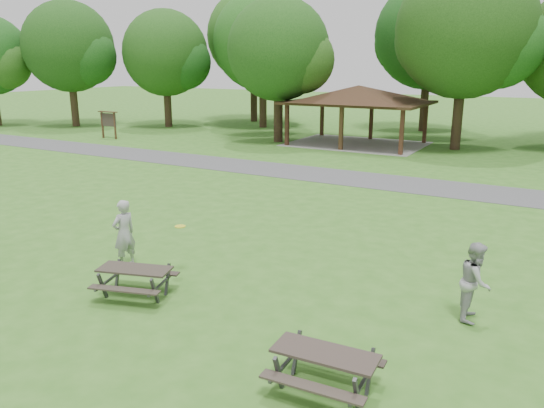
{
  "coord_description": "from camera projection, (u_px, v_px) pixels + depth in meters",
  "views": [
    {
      "loc": [
        8.13,
        -8.59,
        5.19
      ],
      "look_at": [
        1.0,
        4.0,
        1.3
      ],
      "focal_mm": 35.0,
      "sensor_mm": 36.0,
      "label": 1
    }
  ],
  "objects": [
    {
      "name": "ground",
      "position": [
        151.0,
        290.0,
        12.44
      ],
      "size": [
        160.0,
        160.0,
        0.0
      ],
      "primitive_type": "plane",
      "color": "#356E1F",
      "rests_on": "ground"
    },
    {
      "name": "asphalt_path",
      "position": [
        361.0,
        179.0,
        24.2
      ],
      "size": [
        120.0,
        3.2,
        0.02
      ],
      "primitive_type": "cube",
      "color": "#49494C",
      "rests_on": "ground"
    },
    {
      "name": "pavilion",
      "position": [
        358.0,
        96.0,
        33.71
      ],
      "size": [
        8.6,
        7.01,
        3.76
      ],
      "color": "#341C13",
      "rests_on": "ground"
    },
    {
      "name": "notice_board",
      "position": [
        108.0,
        120.0,
        36.74
      ],
      "size": [
        1.6,
        0.3,
        1.88
      ],
      "color": "#3A1F15",
      "rests_on": "ground"
    },
    {
      "name": "tree_row_a",
      "position": [
        70.0,
        49.0,
        42.63
      ],
      "size": [
        7.56,
        7.2,
        9.97
      ],
      "color": "#322216",
      "rests_on": "ground"
    },
    {
      "name": "tree_row_b",
      "position": [
        166.0,
        56.0,
        42.37
      ],
      "size": [
        7.14,
        6.8,
        9.28
      ],
      "color": "#301F15",
      "rests_on": "ground"
    },
    {
      "name": "tree_row_c",
      "position": [
        264.0,
        44.0,
        41.75
      ],
      "size": [
        8.19,
        7.8,
        10.67
      ],
      "color": "#2F1F15",
      "rests_on": "ground"
    },
    {
      "name": "tree_row_d",
      "position": [
        280.0,
        53.0,
        34.11
      ],
      "size": [
        6.93,
        6.6,
        9.27
      ],
      "color": "black",
      "rests_on": "ground"
    },
    {
      "name": "tree_row_e",
      "position": [
        467.0,
        33.0,
        30.71
      ],
      "size": [
        8.4,
        8.0,
        11.02
      ],
      "color": "black",
      "rests_on": "ground"
    },
    {
      "name": "tree_deep_a",
      "position": [
        254.0,
        39.0,
        45.96
      ],
      "size": [
        8.4,
        8.0,
        11.38
      ],
      "color": "black",
      "rests_on": "ground"
    },
    {
      "name": "tree_deep_b",
      "position": [
        430.0,
        38.0,
        39.31
      ],
      "size": [
        8.4,
        8.0,
        11.13
      ],
      "color": "black",
      "rests_on": "ground"
    },
    {
      "name": "picnic_table_middle",
      "position": [
        135.0,
        275.0,
        11.99
      ],
      "size": [
        1.95,
        1.73,
        0.71
      ],
      "color": "#2E2721",
      "rests_on": "ground"
    },
    {
      "name": "picnic_table_far",
      "position": [
        325.0,
        361.0,
        8.5
      ],
      "size": [
        1.76,
        1.45,
        0.73
      ],
      "color": "#312823",
      "rests_on": "ground"
    },
    {
      "name": "frisbee_in_flight",
      "position": [
        180.0,
        226.0,
        13.04
      ],
      "size": [
        0.34,
        0.34,
        0.02
      ],
      "color": "yellow",
      "rests_on": "ground"
    },
    {
      "name": "frisbee_thrower",
      "position": [
        124.0,
        234.0,
        13.69
      ],
      "size": [
        0.53,
        0.72,
        1.79
      ],
      "primitive_type": "imported",
      "rotation": [
        0.0,
        0.0,
        -1.74
      ],
      "color": "#9D9D9F",
      "rests_on": "ground"
    },
    {
      "name": "frisbee_catcher",
      "position": [
        475.0,
        281.0,
        10.87
      ],
      "size": [
        0.69,
        0.85,
        1.66
      ],
      "primitive_type": "imported",
      "rotation": [
        0.0,
        0.0,
        1.64
      ],
      "color": "#A1A1A4",
      "rests_on": "ground"
    }
  ]
}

